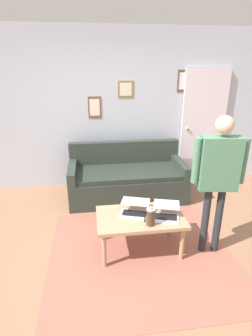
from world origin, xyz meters
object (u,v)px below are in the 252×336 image
at_px(interior_door, 203,127).
at_px(french_press, 151,217).
at_px(couch, 127,179).
at_px(laptop_left, 135,210).
at_px(person_standing, 219,170).
at_px(laptop_center, 166,213).
at_px(coffee_table, 140,220).

bearing_deg(interior_door, french_press, 56.00).
xyz_separation_m(couch, laptop_left, (0.10, 1.35, 0.20)).
height_order(interior_door, couch, interior_door).
bearing_deg(person_standing, laptop_center, -7.50).
relative_size(french_press, person_standing, 0.14).
relative_size(interior_door, person_standing, 1.26).
xyz_separation_m(coffee_table, laptop_left, (0.06, -0.07, 0.10)).
bearing_deg(person_standing, laptop_left, -12.51).
bearing_deg(interior_door, laptop_center, 58.49).
distance_m(interior_door, laptop_left, 2.53).
distance_m(coffee_table, laptop_center, 0.31).
distance_m(laptop_left, french_press, 0.29).
bearing_deg(interior_door, coffee_table, 52.12).
relative_size(laptop_center, person_standing, 0.25).
relative_size(coffee_table, laptop_center, 2.48).
xyz_separation_m(interior_door, couch, (1.49, 0.55, -0.72)).
bearing_deg(french_press, person_standing, -175.15).
height_order(interior_door, french_press, interior_door).
xyz_separation_m(laptop_center, person_standing, (-0.53, 0.07, 0.53)).
distance_m(interior_door, coffee_table, 2.57).
xyz_separation_m(couch, french_press, (-0.03, 1.61, 0.26)).
distance_m(laptop_center, person_standing, 0.76).
bearing_deg(laptop_left, coffee_table, 129.36).
bearing_deg(interior_door, person_standing, 71.19).
distance_m(laptop_left, person_standing, 1.04).
xyz_separation_m(interior_door, laptop_left, (1.59, 1.91, -0.51)).
distance_m(laptop_left, laptop_center, 0.37).
height_order(interior_door, coffee_table, interior_door).
height_order(couch, person_standing, person_standing).
relative_size(couch, laptop_center, 4.63).
height_order(couch, french_press, couch).
height_order(interior_door, laptop_left, interior_door).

